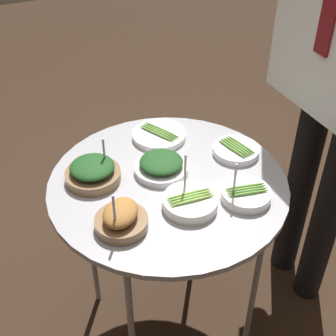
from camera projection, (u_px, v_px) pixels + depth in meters
The scene contains 9 objects.
ground_plane at pixel (168, 321), 1.84m from camera, with size 8.00×8.00×0.00m, color black.
serving_cart at pixel (168, 193), 1.43m from camera, with size 0.72×0.72×0.71m.
bowl_asparagus_mid_right at pixel (190, 202), 1.30m from camera, with size 0.16×0.16×0.15m.
bowl_asparagus_front_right at pixel (159, 135), 1.57m from camera, with size 0.18×0.18×0.03m.
bowl_asparagus_mid_left at pixel (236, 150), 1.50m from camera, with size 0.15×0.15×0.03m.
bowl_asparagus_center at pixel (246, 194), 1.33m from camera, with size 0.14×0.14×0.13m.
bowl_roast_front_center at pixel (121, 219), 1.23m from camera, with size 0.15×0.14×0.15m.
bowl_spinach_far_rim at pixel (93, 172), 1.39m from camera, with size 0.17×0.17×0.13m.
bowl_spinach_back_left at pixel (162, 165), 1.42m from camera, with size 0.17×0.17×0.05m.
Camera 1 is at (0.98, -0.44, 1.61)m, focal length 50.00 mm.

